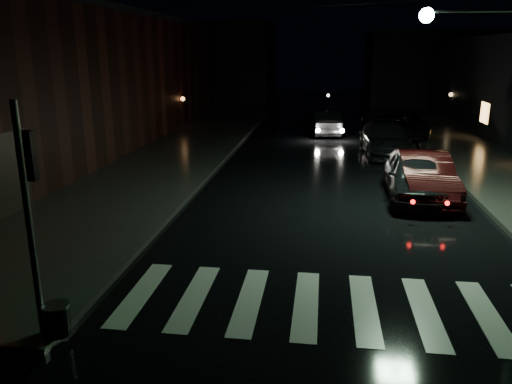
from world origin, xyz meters
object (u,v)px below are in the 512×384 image
at_px(oncoming_car, 325,122).
at_px(parked_car_c, 386,138).
at_px(parked_car_a, 415,177).
at_px(parked_car_d, 406,125).
at_px(parked_car_b, 423,176).

bearing_deg(oncoming_car, parked_car_c, 110.88).
relative_size(parked_car_a, parked_car_c, 0.87).
height_order(parked_car_d, oncoming_car, oncoming_car).
height_order(parked_car_b, oncoming_car, parked_car_b).
bearing_deg(oncoming_car, parked_car_d, 165.97).
distance_m(parked_car_a, parked_car_b, 0.39).
bearing_deg(parked_car_c, oncoming_car, 115.35).
bearing_deg(parked_car_b, parked_car_a, -146.90).
height_order(parked_car_c, parked_car_d, parked_car_c).
bearing_deg(parked_car_d, parked_car_c, -104.95).
bearing_deg(oncoming_car, parked_car_b, 97.47).
bearing_deg(parked_car_b, parked_car_d, 83.20).
xyz_separation_m(parked_car_a, parked_car_b, (0.32, 0.22, -0.00)).
distance_m(parked_car_a, oncoming_car, 14.41).
distance_m(parked_car_c, oncoming_car, 6.67).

